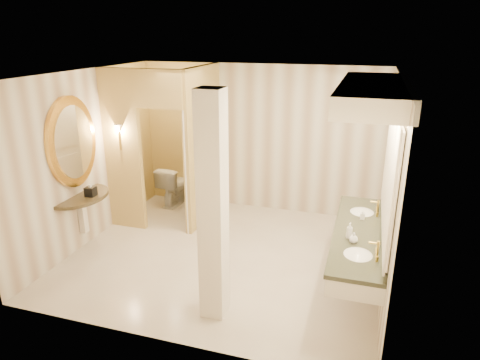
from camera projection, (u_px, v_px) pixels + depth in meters
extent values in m
plane|color=beige|center=(224.00, 255.00, 6.53)|extent=(4.50, 4.50, 0.00)
plane|color=white|center=(222.00, 74.00, 5.64)|extent=(4.50, 4.50, 0.00)
cube|color=beige|center=(259.00, 139.00, 7.89)|extent=(4.50, 0.02, 2.70)
cube|color=beige|center=(158.00, 231.00, 4.28)|extent=(4.50, 0.02, 2.70)
cube|color=beige|center=(88.00, 158.00, 6.71)|extent=(0.02, 4.00, 2.70)
cube|color=beige|center=(389.00, 187.00, 5.47)|extent=(0.02, 4.00, 2.70)
cube|color=tan|center=(203.00, 146.00, 7.44)|extent=(0.10, 1.50, 2.70)
cube|color=tan|center=(123.00, 152.00, 7.07)|extent=(0.65, 0.10, 2.70)
cube|color=tan|center=(159.00, 89.00, 6.52)|extent=(0.80, 0.10, 0.60)
cube|color=white|center=(191.00, 168.00, 7.24)|extent=(0.22, 0.79, 2.10)
cylinder|color=gold|center=(120.00, 141.00, 6.94)|extent=(0.03, 0.03, 0.30)
cone|color=white|center=(119.00, 129.00, 6.87)|extent=(0.14, 0.14, 0.14)
cube|color=white|center=(359.00, 241.00, 5.39)|extent=(0.60, 2.30, 0.24)
cube|color=black|center=(360.00, 233.00, 5.35)|extent=(0.64, 2.34, 0.05)
cube|color=black|center=(384.00, 231.00, 5.25)|extent=(0.03, 2.30, 0.10)
ellipsoid|color=white|center=(358.00, 258.00, 4.80)|extent=(0.40, 0.44, 0.15)
cylinder|color=gold|center=(377.00, 250.00, 4.70)|extent=(0.03, 0.03, 0.22)
ellipsoid|color=white|center=(362.00, 215.00, 5.92)|extent=(0.40, 0.44, 0.15)
cylinder|color=gold|center=(378.00, 208.00, 5.82)|extent=(0.03, 0.03, 0.22)
cube|color=white|center=(391.00, 170.00, 5.00)|extent=(0.03, 2.30, 1.40)
cube|color=white|center=(374.00, 92.00, 4.78)|extent=(0.75, 2.50, 0.22)
cylinder|color=black|center=(78.00, 196.00, 6.54)|extent=(1.04, 1.04, 0.05)
cube|color=white|center=(83.00, 214.00, 6.63)|extent=(0.10, 0.10, 0.60)
cylinder|color=gold|center=(72.00, 142.00, 6.25)|extent=(0.07, 1.04, 1.04)
cylinder|color=white|center=(74.00, 142.00, 6.24)|extent=(0.02, 0.83, 0.83)
cube|color=white|center=(213.00, 210.00, 4.77)|extent=(0.29, 0.29, 2.70)
cube|color=black|center=(91.00, 191.00, 6.45)|extent=(0.15, 0.15, 0.14)
imported|color=white|center=(174.00, 185.00, 8.36)|extent=(0.49, 0.79, 0.78)
imported|color=beige|center=(363.00, 215.00, 5.66)|extent=(0.06, 0.06, 0.13)
imported|color=silver|center=(354.00, 238.00, 5.03)|extent=(0.12, 0.12, 0.13)
imported|color=#C6B28C|center=(350.00, 231.00, 5.12)|extent=(0.10, 0.10, 0.20)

